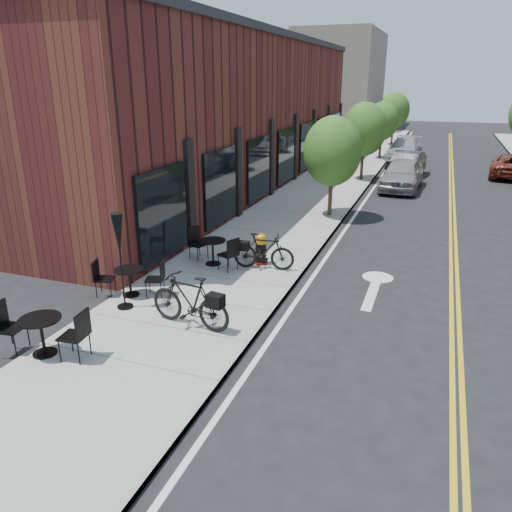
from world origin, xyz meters
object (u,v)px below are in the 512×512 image
at_px(fire_hydrant, 261,249).
at_px(parked_car_c, 404,149).
at_px(bistro_set_b, 130,278).
at_px(parked_car_b, 406,164).
at_px(parked_car_far, 512,166).
at_px(bistro_set_a, 42,331).
at_px(patio_umbrella, 119,241).
at_px(bicycle_left, 190,301).
at_px(bistro_set_c, 213,248).
at_px(parked_car_a, 402,174).
at_px(bicycle_right, 264,251).

xyz_separation_m(fire_hydrant, parked_car_c, (2.24, 22.86, 0.15)).
relative_size(fire_hydrant, parked_car_c, 0.19).
bearing_deg(bistro_set_b, parked_car_b, 56.67).
bearing_deg(parked_car_far, bistro_set_a, 72.73).
relative_size(patio_umbrella, parked_car_c, 0.47).
distance_m(bicycle_left, bistro_set_c, 3.84).
xyz_separation_m(patio_umbrella, parked_car_c, (4.26, 26.73, -1.05)).
xyz_separation_m(fire_hydrant, bistro_set_b, (-2.29, -3.23, 0.01)).
height_order(bistro_set_c, parked_car_a, parked_car_a).
distance_m(bistro_set_b, parked_car_far, 23.89).
height_order(fire_hydrant, bicycle_right, bicycle_right).
bearing_deg(parked_car_b, bistro_set_b, -97.12).
relative_size(parked_car_b, parked_car_c, 0.86).
bearing_deg(parked_car_far, bicycle_right, 72.57).
relative_size(bistro_set_a, patio_umbrella, 0.83).
bearing_deg(bicycle_left, fire_hydrant, -173.55).
xyz_separation_m(patio_umbrella, parked_car_far, (10.43, 22.01, -1.11)).
height_order(parked_car_b, parked_car_c, parked_car_c).
height_order(bicycle_right, parked_car_far, parked_car_far).
height_order(fire_hydrant, parked_car_far, parked_car_far).
height_order(patio_umbrella, parked_car_b, patio_umbrella).
bearing_deg(parked_car_b, bicycle_left, -90.65).
distance_m(bistro_set_a, parked_car_b, 22.99).
height_order(bistro_set_c, parked_car_far, parked_car_far).
distance_m(parked_car_b, parked_car_c, 6.71).
distance_m(bistro_set_b, parked_car_a, 16.66).
distance_m(bicycle_right, parked_car_b, 16.77).
distance_m(patio_umbrella, parked_car_a, 17.23).
bearing_deg(parked_car_c, bistro_set_c, -95.14).
xyz_separation_m(bicycle_right, patio_umbrella, (-2.24, -3.50, 1.12)).
height_order(bicycle_left, bistro_set_c, bicycle_left).
height_order(bicycle_right, patio_umbrella, patio_umbrella).
xyz_separation_m(patio_umbrella, parked_car_b, (4.89, 20.06, -1.07)).
relative_size(bicycle_right, parked_car_a, 0.39).
distance_m(bistro_set_a, patio_umbrella, 2.62).
bearing_deg(parked_car_far, bistro_set_c, 68.98).
distance_m(parked_car_c, parked_car_far, 7.77).
xyz_separation_m(bicycle_right, bistro_set_b, (-2.50, -2.85, -0.07)).
xyz_separation_m(bistro_set_c, parked_car_b, (4.15, 16.70, 0.09)).
height_order(bistro_set_c, parked_car_b, parked_car_b).
bearing_deg(parked_car_a, bicycle_left, -97.15).
bearing_deg(bistro_set_c, bicycle_left, -47.92).
height_order(bistro_set_a, parked_car_b, parked_car_b).
bearing_deg(bistro_set_b, bistro_set_c, 51.28).
distance_m(bistro_set_c, parked_car_b, 17.21).
bearing_deg(fire_hydrant, parked_car_far, 80.79).
xyz_separation_m(parked_car_c, parked_car_far, (6.17, -4.72, -0.07)).
xyz_separation_m(bistro_set_b, patio_umbrella, (0.27, -0.65, 1.18)).
distance_m(parked_car_a, parked_car_far, 7.80).
bearing_deg(parked_car_b, parked_car_a, -81.47).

